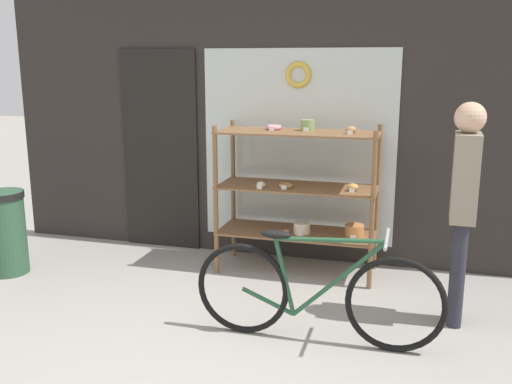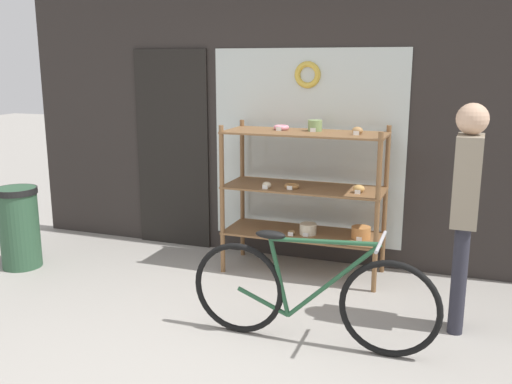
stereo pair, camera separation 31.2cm
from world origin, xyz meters
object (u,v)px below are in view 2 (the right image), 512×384
object	(u,v)px
display_case	(307,189)
pedestrian	(466,200)
trash_bin	(19,225)
bicycle	(310,295)

from	to	relation	value
display_case	pedestrian	distance (m)	1.59
pedestrian	trash_bin	size ratio (longest dim) A/B	2.13
display_case	bicycle	distance (m)	1.49
pedestrian	trash_bin	bearing A→B (deg)	-87.59
display_case	trash_bin	xyz separation A→B (m)	(-2.67, -0.80, -0.39)
trash_bin	pedestrian	bearing A→B (deg)	0.37
display_case	bicycle	xyz separation A→B (m)	(0.39, -1.36, -0.45)
bicycle	pedestrian	bearing A→B (deg)	30.30
display_case	trash_bin	world-z (taller)	display_case
bicycle	trash_bin	xyz separation A→B (m)	(-3.06, 0.56, 0.05)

